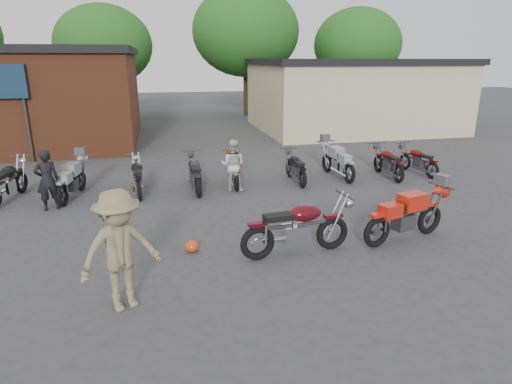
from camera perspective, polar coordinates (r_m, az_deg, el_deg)
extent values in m
plane|color=#333335|center=(8.56, 1.48, -8.82)|extent=(90.00, 90.00, 0.00)
cube|color=tan|center=(24.82, 12.47, 12.29)|extent=(10.00, 8.00, 3.50)
ellipsoid|color=#BF3A14|center=(8.86, -8.53, -7.14)|extent=(0.29, 0.29, 0.26)
imported|color=black|center=(12.20, -26.07, 1.44)|extent=(0.68, 0.58, 1.60)
imported|color=#BAB9B5|center=(12.66, -3.10, 3.60)|extent=(0.92, 0.84, 1.54)
imported|color=#7B6C4C|center=(6.90, -17.65, -7.47)|extent=(1.45, 1.17, 1.95)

